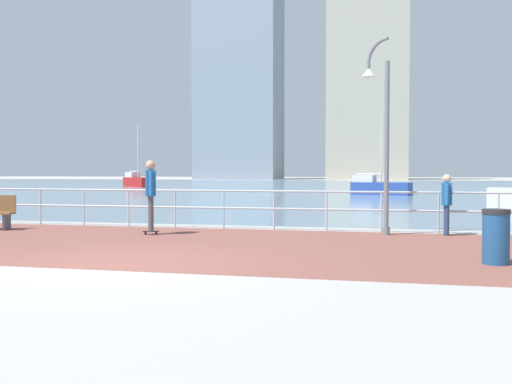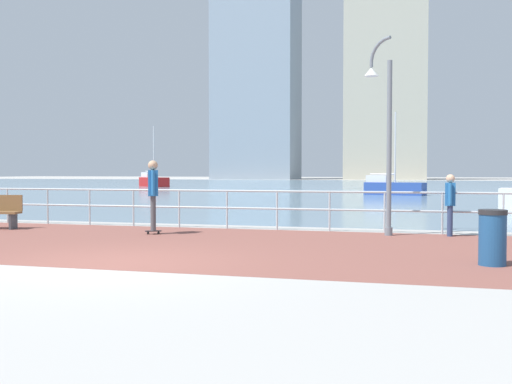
{
  "view_description": "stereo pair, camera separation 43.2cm",
  "coord_description": "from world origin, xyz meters",
  "px_view_note": "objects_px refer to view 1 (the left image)",
  "views": [
    {
      "loc": [
        4.52,
        -9.05,
        1.57
      ],
      "look_at": [
        1.5,
        3.76,
        1.1
      ],
      "focal_mm": 41.28,
      "sensor_mm": 36.0,
      "label": 1
    },
    {
      "loc": [
        4.94,
        -8.95,
        1.57
      ],
      "look_at": [
        1.5,
        3.76,
        1.1
      ],
      "focal_mm": 41.28,
      "sensor_mm": 36.0,
      "label": 2
    }
  ],
  "objects_px": {
    "bystander": "(447,200)",
    "sailboat_red": "(138,181)",
    "lamppost": "(381,126)",
    "skateboarder": "(151,190)",
    "trash_bin": "(496,237)",
    "sailboat_gray": "(379,187)"
  },
  "relations": [
    {
      "from": "bystander",
      "to": "trash_bin",
      "type": "xyz_separation_m",
      "value": [
        0.43,
        -4.46,
        -0.4
      ]
    },
    {
      "from": "skateboarder",
      "to": "sailboat_gray",
      "type": "distance_m",
      "value": 26.73
    },
    {
      "from": "trash_bin",
      "to": "sailboat_gray",
      "type": "xyz_separation_m",
      "value": [
        -2.66,
        29.26,
        0.05
      ]
    },
    {
      "from": "bystander",
      "to": "sailboat_red",
      "type": "distance_m",
      "value": 48.33
    },
    {
      "from": "lamppost",
      "to": "bystander",
      "type": "distance_m",
      "value": 2.41
    },
    {
      "from": "trash_bin",
      "to": "sailboat_gray",
      "type": "bearing_deg",
      "value": 95.19
    },
    {
      "from": "trash_bin",
      "to": "sailboat_red",
      "type": "distance_m",
      "value": 52.33
    },
    {
      "from": "lamppost",
      "to": "trash_bin",
      "type": "relative_size",
      "value": 5.2
    },
    {
      "from": "lamppost",
      "to": "sailboat_gray",
      "type": "bearing_deg",
      "value": 91.49
    },
    {
      "from": "lamppost",
      "to": "sailboat_gray",
      "type": "height_order",
      "value": "sailboat_gray"
    },
    {
      "from": "bystander",
      "to": "sailboat_red",
      "type": "bearing_deg",
      "value": 123.46
    },
    {
      "from": "lamppost",
      "to": "bystander",
      "type": "relative_size",
      "value": 3.24
    },
    {
      "from": "sailboat_gray",
      "to": "sailboat_red",
      "type": "bearing_deg",
      "value": 147.55
    },
    {
      "from": "lamppost",
      "to": "sailboat_red",
      "type": "relative_size",
      "value": 0.78
    },
    {
      "from": "lamppost",
      "to": "trash_bin",
      "type": "distance_m",
      "value": 5.24
    },
    {
      "from": "skateboarder",
      "to": "trash_bin",
      "type": "relative_size",
      "value": 1.97
    },
    {
      "from": "lamppost",
      "to": "sailboat_red",
      "type": "bearing_deg",
      "value": 121.77
    },
    {
      "from": "sailboat_gray",
      "to": "sailboat_red",
      "type": "height_order",
      "value": "sailboat_red"
    },
    {
      "from": "trash_bin",
      "to": "sailboat_red",
      "type": "relative_size",
      "value": 0.15
    },
    {
      "from": "trash_bin",
      "to": "skateboarder",
      "type": "bearing_deg",
      "value": 158.34
    },
    {
      "from": "bystander",
      "to": "sailboat_gray",
      "type": "distance_m",
      "value": 24.9
    },
    {
      "from": "skateboarder",
      "to": "trash_bin",
      "type": "bearing_deg",
      "value": -21.66
    }
  ]
}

